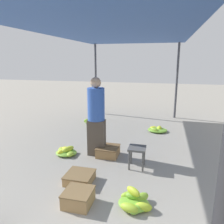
# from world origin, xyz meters

# --- Properties ---
(canopy_post_front_right) EXTENTS (0.08, 0.08, 2.74)m
(canopy_post_front_right) POSITION_xyz_m (1.55, 0.30, 1.37)
(canopy_post_front_right) COLOR #4C4C51
(canopy_post_front_right) RESTS_ON ground
(canopy_post_back_left) EXTENTS (0.08, 0.08, 2.74)m
(canopy_post_back_left) POSITION_xyz_m (-1.55, 7.33, 1.37)
(canopy_post_back_left) COLOR #4C4C51
(canopy_post_back_left) RESTS_ON ground
(canopy_post_back_right) EXTENTS (0.08, 0.08, 2.74)m
(canopy_post_back_right) POSITION_xyz_m (1.55, 7.33, 1.37)
(canopy_post_back_right) COLOR #4C4C51
(canopy_post_back_right) RESTS_ON ground
(canopy_tarp) EXTENTS (3.51, 7.43, 0.04)m
(canopy_tarp) POSITION_xyz_m (0.00, 3.82, 2.76)
(canopy_tarp) COLOR #33569E
(canopy_tarp) RESTS_ON canopy_post_front_left
(stool) EXTENTS (0.34, 0.34, 0.44)m
(stool) POSITION_xyz_m (0.69, 3.06, 0.35)
(stool) COLOR #4C4C4C
(stool) RESTS_ON ground
(banana_pile_left_0) EXTENTS (0.51, 0.45, 0.18)m
(banana_pile_left_0) POSITION_xyz_m (-0.99, 3.29, 0.07)
(banana_pile_left_0) COLOR #B3CC2C
(banana_pile_left_0) RESTS_ON ground
(banana_pile_left_1) EXTENTS (0.45, 0.43, 0.21)m
(banana_pile_left_1) POSITION_xyz_m (-1.29, 5.89, 0.08)
(banana_pile_left_1) COLOR #92BF32
(banana_pile_left_1) RESTS_ON ground
(banana_pile_right_0) EXTENTS (0.59, 0.51, 0.17)m
(banana_pile_right_0) POSITION_xyz_m (0.98, 5.51, 0.06)
(banana_pile_right_0) COLOR #BACF2B
(banana_pile_right_0) RESTS_ON ground
(banana_pile_right_1) EXTENTS (0.52, 0.55, 0.30)m
(banana_pile_right_1) POSITION_xyz_m (0.82, 1.84, 0.08)
(banana_pile_right_1) COLOR #9EC430
(banana_pile_right_1) RESTS_ON ground
(crate_near) EXTENTS (0.49, 0.49, 0.22)m
(crate_near) POSITION_xyz_m (-0.02, 3.47, 0.11)
(crate_near) COLOR olive
(crate_near) RESTS_ON ground
(crate_mid) EXTENTS (0.48, 0.48, 0.17)m
(crate_mid) POSITION_xyz_m (-0.23, 2.27, 0.08)
(crate_mid) COLOR #9E7A4C
(crate_mid) RESTS_ON ground
(crate_far) EXTENTS (0.42, 0.42, 0.23)m
(crate_far) POSITION_xyz_m (-0.01, 1.68, 0.12)
(crate_far) COLOR #9E7A4C
(crate_far) RESTS_ON ground
(shopper_walking_mid) EXTENTS (0.41, 0.40, 1.78)m
(shopper_walking_mid) POSITION_xyz_m (-0.29, 3.48, 0.92)
(shopper_walking_mid) COLOR #4C4238
(shopper_walking_mid) RESTS_ON ground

